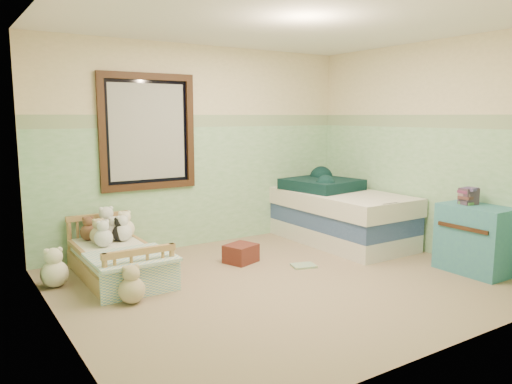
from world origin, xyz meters
TOP-DOWN VIEW (x-y plane):
  - floor at (0.00, 0.00)m, footprint 4.20×3.60m
  - ceiling at (0.00, 0.00)m, footprint 4.20×3.60m
  - wall_back at (0.00, 1.80)m, footprint 4.20×0.04m
  - wall_front at (0.00, -1.80)m, footprint 4.20×0.04m
  - wall_left at (-2.10, 0.00)m, footprint 0.04×3.60m
  - wall_right at (2.10, 0.00)m, footprint 0.04×3.60m
  - wainscot_mint at (0.00, 1.79)m, footprint 4.20×0.01m
  - border_strip at (0.00, 1.79)m, footprint 4.20×0.01m
  - window_frame at (-0.70, 1.76)m, footprint 1.16×0.06m
  - window_blinds at (-0.70, 1.77)m, footprint 0.92×0.01m
  - toddler_bed_frame at (-1.34, 1.05)m, footprint 0.69×1.39m
  - toddler_mattress at (-1.34, 1.05)m, footprint 0.63×1.33m
  - patchwork_quilt at (-1.34, 0.62)m, footprint 0.75×0.69m
  - plush_bed_brown at (-1.49, 1.55)m, footprint 0.18×0.18m
  - plush_bed_white at (-1.29, 1.55)m, footprint 0.24×0.24m
  - plush_bed_tan at (-1.44, 1.33)m, footprint 0.19×0.19m
  - plush_bed_dark at (-1.21, 1.33)m, footprint 0.18×0.18m
  - plush_floor_cream at (-1.95, 1.08)m, footprint 0.26×0.26m
  - plush_floor_tan at (-1.47, 0.26)m, footprint 0.24×0.24m
  - twin_bed_frame at (1.55, 0.90)m, footprint 0.97×1.93m
  - twin_boxspring at (1.55, 0.90)m, footprint 0.97×1.93m
  - twin_mattress at (1.55, 0.90)m, footprint 1.00×1.97m
  - teal_blanket at (1.50, 1.20)m, footprint 0.94×0.98m
  - dresser at (1.87, -0.84)m, footprint 0.45×0.71m
  - book_stack at (1.87, -0.73)m, footprint 0.19×0.16m
  - red_pillow at (-0.02, 0.80)m, footprint 0.41×0.38m
  - floor_book at (0.47, 0.28)m, footprint 0.30×0.26m
  - extra_plush_0 at (-1.19, 1.32)m, footprint 0.19×0.19m
  - extra_plush_1 at (-1.13, 1.42)m, footprint 0.21×0.21m
  - extra_plush_2 at (-1.44, 1.18)m, footprint 0.19×0.19m
  - extra_plush_3 at (-1.25, 1.41)m, footprint 0.18×0.18m

SIDE VIEW (x-z plane):
  - floor at x=0.00m, z-range -0.02..0.00m
  - floor_book at x=0.47m, z-range 0.00..0.02m
  - toddler_bed_frame at x=-1.34m, z-range 0.00..0.18m
  - red_pillow at x=-0.02m, z-range 0.00..0.21m
  - twin_bed_frame at x=1.55m, z-range 0.00..0.22m
  - plush_floor_tan at x=-1.47m, z-range 0.00..0.24m
  - plush_floor_cream at x=-1.95m, z-range 0.00..0.26m
  - toddler_mattress at x=-1.34m, z-range 0.18..0.30m
  - patchwork_quilt at x=-1.34m, z-range 0.30..0.33m
  - twin_boxspring at x=1.55m, z-range 0.22..0.44m
  - dresser at x=1.87m, z-range 0.00..0.71m
  - extra_plush_3 at x=-1.25m, z-range 0.30..0.48m
  - plush_bed_dark at x=-1.21m, z-range 0.30..0.48m
  - plush_bed_brown at x=-1.49m, z-range 0.30..0.48m
  - plush_bed_tan at x=-1.44m, z-range 0.30..0.48m
  - extra_plush_2 at x=-1.44m, z-range 0.30..0.49m
  - extra_plush_0 at x=-1.19m, z-range 0.30..0.49m
  - extra_plush_1 at x=-1.13m, z-range 0.30..0.51m
  - plush_bed_white at x=-1.29m, z-range 0.30..0.54m
  - twin_mattress at x=1.55m, z-range 0.44..0.66m
  - teal_blanket at x=1.50m, z-range 0.66..0.80m
  - wainscot_mint at x=0.00m, z-range 0.00..1.50m
  - book_stack at x=1.87m, z-range 0.71..0.88m
  - wall_back at x=0.00m, z-range 0.00..2.50m
  - wall_front at x=0.00m, z-range 0.00..2.50m
  - wall_left at x=-2.10m, z-range 0.00..2.50m
  - wall_right at x=2.10m, z-range 0.00..2.50m
  - window_blinds at x=-0.70m, z-range 0.89..2.01m
  - window_frame at x=-0.70m, z-range 0.77..2.13m
  - border_strip at x=0.00m, z-range 1.50..1.65m
  - ceiling at x=0.00m, z-range 2.50..2.52m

